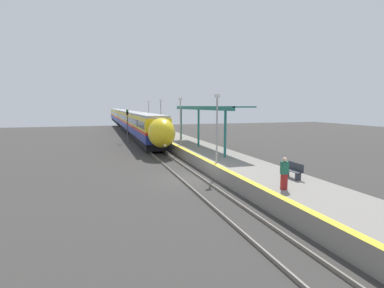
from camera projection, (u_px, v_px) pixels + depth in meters
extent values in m
plane|color=#383533|center=(191.00, 179.00, 20.60)|extent=(120.00, 120.00, 0.00)
cube|color=slate|center=(181.00, 179.00, 20.37)|extent=(0.08, 90.00, 0.15)
cube|color=slate|center=(201.00, 178.00, 20.80)|extent=(0.08, 90.00, 0.15)
cube|color=black|center=(145.00, 139.00, 40.02)|extent=(2.43, 17.70, 0.84)
cube|color=navy|center=(145.00, 132.00, 39.91)|extent=(2.76, 19.24, 0.93)
cube|color=red|center=(145.00, 128.00, 39.83)|extent=(2.78, 19.24, 0.32)
cube|color=yellow|center=(145.00, 121.00, 39.72)|extent=(2.76, 19.24, 1.41)
cube|color=black|center=(145.00, 122.00, 39.73)|extent=(2.79, 17.70, 0.77)
cube|color=#9E9EA3|center=(145.00, 115.00, 39.61)|extent=(2.49, 19.24, 0.30)
cylinder|color=black|center=(148.00, 148.00, 33.15)|extent=(0.12, 0.88, 0.88)
cylinder|color=black|center=(161.00, 147.00, 33.58)|extent=(0.12, 0.88, 0.88)
cylinder|color=black|center=(145.00, 145.00, 35.23)|extent=(0.12, 0.88, 0.88)
cylinder|color=black|center=(157.00, 145.00, 35.66)|extent=(0.12, 0.88, 0.88)
cylinder|color=black|center=(135.00, 137.00, 44.43)|extent=(0.12, 0.88, 0.88)
cylinder|color=black|center=(145.00, 137.00, 44.86)|extent=(0.12, 0.88, 0.88)
cylinder|color=black|center=(133.00, 136.00, 46.51)|extent=(0.12, 0.88, 0.88)
cylinder|color=black|center=(143.00, 135.00, 46.94)|extent=(0.12, 0.88, 0.88)
ellipsoid|color=yellow|center=(162.00, 133.00, 29.49)|extent=(2.65, 3.84, 2.92)
ellipsoid|color=black|center=(162.00, 128.00, 28.98)|extent=(1.93, 2.24, 1.49)
sphere|color=#F9F4CC|center=(165.00, 145.00, 28.27)|extent=(0.24, 0.24, 0.24)
cube|color=black|center=(130.00, 128.00, 58.98)|extent=(2.43, 17.70, 0.84)
cube|color=navy|center=(129.00, 124.00, 58.86)|extent=(2.76, 19.24, 0.93)
cube|color=red|center=(129.00, 121.00, 58.78)|extent=(2.78, 19.24, 0.32)
cube|color=yellow|center=(129.00, 116.00, 58.67)|extent=(2.76, 19.24, 1.41)
cube|color=black|center=(129.00, 117.00, 58.68)|extent=(2.79, 17.70, 0.77)
cube|color=#9E9EA3|center=(129.00, 112.00, 58.57)|extent=(2.49, 19.24, 0.30)
cylinder|color=black|center=(130.00, 132.00, 52.10)|extent=(0.12, 0.88, 0.88)
cylinder|color=black|center=(138.00, 132.00, 52.53)|extent=(0.12, 0.88, 0.88)
cylinder|color=black|center=(128.00, 131.00, 54.18)|extent=(0.12, 0.88, 0.88)
cylinder|color=black|center=(136.00, 131.00, 54.61)|extent=(0.12, 0.88, 0.88)
cylinder|color=black|center=(124.00, 128.00, 63.39)|extent=(0.12, 0.88, 0.88)
cylinder|color=black|center=(131.00, 128.00, 63.82)|extent=(0.12, 0.88, 0.88)
cylinder|color=black|center=(123.00, 127.00, 65.47)|extent=(0.12, 0.88, 0.88)
cylinder|color=black|center=(130.00, 127.00, 65.90)|extent=(0.12, 0.88, 0.88)
cube|color=black|center=(122.00, 123.00, 77.93)|extent=(2.43, 17.70, 0.84)
cube|color=navy|center=(121.00, 119.00, 77.82)|extent=(2.76, 19.24, 0.93)
cube|color=red|center=(121.00, 117.00, 77.74)|extent=(2.78, 19.24, 0.32)
cube|color=yellow|center=(121.00, 114.00, 77.63)|extent=(2.76, 19.24, 1.41)
cube|color=black|center=(121.00, 114.00, 77.64)|extent=(2.79, 17.70, 0.77)
cube|color=#9E9EA3|center=(121.00, 110.00, 77.52)|extent=(2.49, 19.24, 0.30)
cylinder|color=black|center=(121.00, 125.00, 71.06)|extent=(0.12, 0.88, 0.88)
cylinder|color=black|center=(127.00, 125.00, 71.49)|extent=(0.12, 0.88, 0.88)
cylinder|color=black|center=(120.00, 125.00, 73.14)|extent=(0.12, 0.88, 0.88)
cylinder|color=black|center=(126.00, 125.00, 73.57)|extent=(0.12, 0.88, 0.88)
cylinder|color=black|center=(118.00, 123.00, 82.34)|extent=(0.12, 0.88, 0.88)
cylinder|color=black|center=(123.00, 123.00, 82.77)|extent=(0.12, 0.88, 0.88)
cylinder|color=black|center=(117.00, 122.00, 84.42)|extent=(0.12, 0.88, 0.88)
cylinder|color=black|center=(122.00, 122.00, 84.85)|extent=(0.12, 0.88, 0.88)
cube|color=black|center=(117.00, 120.00, 96.88)|extent=(2.43, 17.70, 0.84)
cube|color=navy|center=(117.00, 117.00, 96.77)|extent=(2.76, 19.24, 0.93)
cube|color=red|center=(117.00, 115.00, 96.69)|extent=(2.78, 19.24, 0.32)
cube|color=yellow|center=(116.00, 112.00, 96.58)|extent=(2.76, 19.24, 1.41)
cube|color=black|center=(116.00, 112.00, 96.59)|extent=(2.79, 17.70, 0.77)
cube|color=#9E9EA3|center=(116.00, 110.00, 96.47)|extent=(2.49, 19.24, 0.30)
cylinder|color=black|center=(116.00, 121.00, 90.01)|extent=(0.12, 0.88, 0.88)
cylinder|color=black|center=(121.00, 121.00, 90.44)|extent=(0.12, 0.88, 0.88)
cylinder|color=black|center=(115.00, 121.00, 92.09)|extent=(0.12, 0.88, 0.88)
cylinder|color=black|center=(120.00, 121.00, 92.52)|extent=(0.12, 0.88, 0.88)
cylinder|color=black|center=(114.00, 120.00, 101.29)|extent=(0.12, 0.88, 0.88)
cylinder|color=black|center=(118.00, 119.00, 101.72)|extent=(0.12, 0.88, 0.88)
cylinder|color=black|center=(113.00, 119.00, 103.37)|extent=(0.12, 0.88, 0.88)
cylinder|color=black|center=(118.00, 119.00, 103.80)|extent=(0.12, 0.88, 0.88)
cube|color=gray|center=(239.00, 169.00, 21.64)|extent=(4.21, 64.00, 0.95)
cube|color=yellow|center=(215.00, 164.00, 21.01)|extent=(0.40, 64.00, 0.01)
cube|color=#2D333D|center=(298.00, 177.00, 16.44)|extent=(0.36, 0.06, 0.42)
cube|color=#2D333D|center=(286.00, 173.00, 17.44)|extent=(0.36, 0.06, 0.42)
cube|color=#2D333D|center=(292.00, 171.00, 16.91)|extent=(0.44, 1.41, 0.03)
cube|color=#2D333D|center=(295.00, 166.00, 16.94)|extent=(0.04, 1.41, 0.44)
cube|color=maroon|center=(284.00, 182.00, 14.63)|extent=(0.28, 0.20, 0.78)
cube|color=#1E604C|center=(285.00, 168.00, 14.54)|extent=(0.36, 0.22, 0.61)
sphere|color=beige|center=(285.00, 159.00, 14.49)|extent=(0.21, 0.21, 0.21)
cylinder|color=#59595E|center=(128.00, 129.00, 41.06)|extent=(0.14, 0.14, 3.81)
cube|color=black|center=(127.00, 112.00, 40.77)|extent=(0.28, 0.20, 0.70)
sphere|color=#1ED833|center=(127.00, 111.00, 40.65)|extent=(0.14, 0.14, 0.14)
sphere|color=#330A0A|center=(127.00, 114.00, 40.69)|extent=(0.14, 0.14, 0.14)
cylinder|color=#9E9EA3|center=(217.00, 130.00, 21.43)|extent=(0.12, 0.12, 4.65)
cube|color=silver|center=(217.00, 96.00, 21.12)|extent=(0.36, 0.20, 0.24)
cylinder|color=#9E9EA3|center=(180.00, 123.00, 30.81)|extent=(0.12, 0.12, 4.65)
cube|color=silver|center=(180.00, 99.00, 30.50)|extent=(0.36, 0.20, 0.24)
cylinder|color=#9E9EA3|center=(161.00, 119.00, 40.18)|extent=(0.12, 0.12, 4.65)
cube|color=silver|center=(161.00, 101.00, 39.87)|extent=(0.36, 0.20, 0.24)
cylinder|color=#9E9EA3|center=(149.00, 117.00, 49.56)|extent=(0.12, 0.12, 4.65)
cube|color=silver|center=(148.00, 102.00, 49.25)|extent=(0.36, 0.20, 0.24)
cylinder|color=#1E6B66|center=(225.00, 134.00, 23.77)|extent=(0.20, 0.20, 3.77)
cylinder|color=#1E6B66|center=(199.00, 128.00, 29.99)|extent=(0.20, 0.20, 3.77)
cylinder|color=#1E6B66|center=(181.00, 124.00, 36.22)|extent=(0.20, 0.20, 3.77)
cube|color=#1E6B66|center=(199.00, 108.00, 29.74)|extent=(0.24, 16.16, 0.36)
cube|color=#1E6B66|center=(207.00, 107.00, 29.99)|extent=(2.00, 16.16, 0.10)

